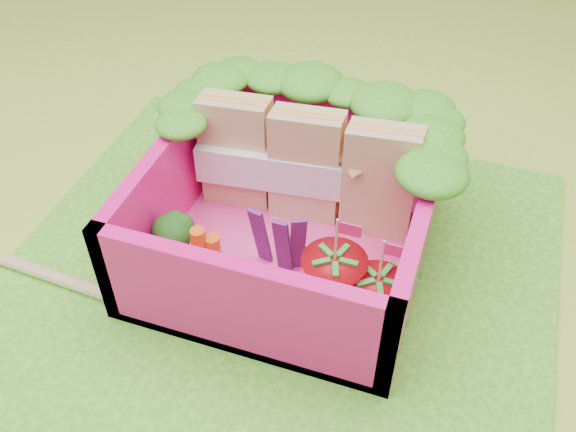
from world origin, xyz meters
The scene contains 13 objects.
ground centered at (0.00, 0.00, 0.00)m, with size 14.00×14.00×0.00m, color #A2C838.
placemat centered at (0.00, 0.00, 0.01)m, with size 2.60×2.60×0.03m, color #4FA826.
bento_floor centered at (0.01, 0.23, 0.06)m, with size 1.30×1.30×0.05m, color #F13D94.
bento_box centered at (0.01, 0.23, 0.31)m, with size 1.30×1.30×0.55m.
lettuce_ruffle centered at (0.01, 0.68, 0.64)m, with size 1.43×0.77×0.11m.
sandwich_stack centered at (0.01, 0.49, 0.38)m, with size 1.12×0.29×0.61m.
broccoli centered at (-0.47, -0.04, 0.26)m, with size 0.34×0.34×0.26m.
carrot_sticks centered at (-0.29, -0.07, 0.21)m, with size 0.13×0.10×0.29m.
purple_wedges centered at (0.02, 0.06, 0.27)m, with size 0.25×0.07×0.38m.
strawberry_left centered at (0.31, -0.06, 0.23)m, with size 0.29×0.29×0.53m.
strawberry_right centered at (0.51, -0.07, 0.21)m, with size 0.25×0.25×0.49m.
snap_peas centered at (0.40, 0.02, 0.11)m, with size 0.58×0.56×0.05m.
chopsticks centered at (-1.02, -0.31, 0.05)m, with size 2.25×0.19×0.05m.
Camera 1 is at (0.73, -1.87, 2.36)m, focal length 40.00 mm.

